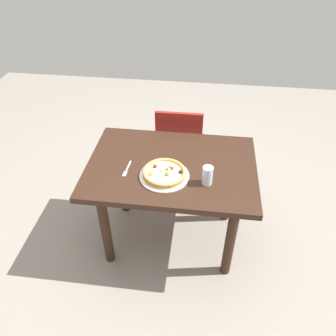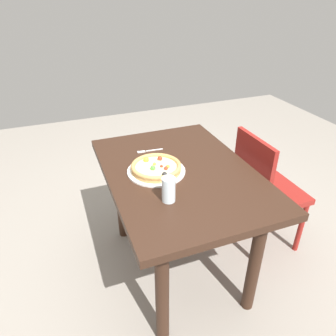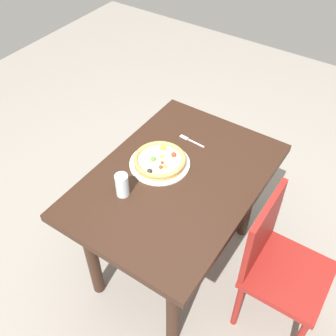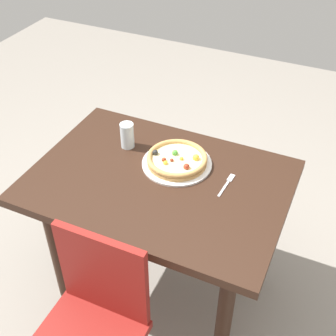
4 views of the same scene
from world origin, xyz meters
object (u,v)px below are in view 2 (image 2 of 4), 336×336
(dining_table, at_px, (179,188))
(plate, at_px, (156,171))
(chair_near, at_px, (264,189))
(fork, at_px, (148,151))
(pizza, at_px, (156,167))
(drinking_glass, at_px, (169,189))

(dining_table, distance_m, plate, 0.18)
(dining_table, bearing_deg, chair_near, -90.04)
(plate, bearing_deg, fork, -7.27)
(pizza, bearing_deg, plate, 124.91)
(dining_table, height_order, fork, fork)
(chair_near, bearing_deg, pizza, -92.95)
(pizza, relative_size, fork, 1.71)
(fork, bearing_deg, plate, 86.82)
(chair_near, xyz_separation_m, fork, (0.29, 0.72, 0.28))
(drinking_glass, bearing_deg, pizza, -6.62)
(dining_table, relative_size, plate, 3.52)
(pizza, bearing_deg, dining_table, -104.20)
(drinking_glass, bearing_deg, plate, -6.59)
(pizza, distance_m, drinking_glass, 0.28)
(dining_table, distance_m, pizza, 0.20)
(chair_near, bearing_deg, dining_table, -90.46)
(drinking_glass, bearing_deg, fork, -6.92)
(pizza, bearing_deg, drinking_glass, 173.38)
(dining_table, xyz_separation_m, plate, (0.03, 0.13, 0.13))
(dining_table, height_order, chair_near, chair_near)
(dining_table, height_order, pizza, pizza)
(chair_near, relative_size, plate, 2.69)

